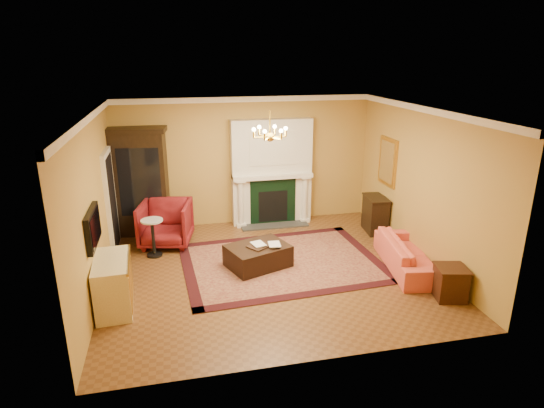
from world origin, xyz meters
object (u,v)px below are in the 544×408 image
object	(u,v)px
commode	(113,284)
leather_ottoman	(258,256)
coral_sofa	(408,249)
console_table	(375,215)
china_cabinet	(141,184)
end_table	(450,284)
pedestal_table	(153,235)
wingback_armchair	(166,221)

from	to	relation	value
commode	leather_ottoman	bearing A→B (deg)	17.40
coral_sofa	console_table	distance (m)	1.90
console_table	commode	bearing A→B (deg)	-152.07
commode	console_table	xyz separation A→B (m)	(5.51, 2.17, -0.02)
china_cabinet	end_table	distance (m)	6.65
china_cabinet	commode	bearing A→B (deg)	-88.41
end_table	leather_ottoman	world-z (taller)	end_table
end_table	console_table	bearing A→B (deg)	88.89
commode	end_table	bearing A→B (deg)	-12.85
china_cabinet	end_table	world-z (taller)	china_cabinet
end_table	commode	bearing A→B (deg)	170.45
china_cabinet	coral_sofa	distance (m)	5.85
china_cabinet	pedestal_table	size ratio (longest dim) A/B	2.96
pedestal_table	coral_sofa	world-z (taller)	pedestal_table
pedestal_table	leather_ottoman	world-z (taller)	pedestal_table
wingback_armchair	end_table	distance (m)	5.72
coral_sofa	pedestal_table	bearing A→B (deg)	80.90
wingback_armchair	console_table	size ratio (longest dim) A/B	1.31
wingback_armchair	console_table	bearing A→B (deg)	8.88
coral_sofa	console_table	bearing A→B (deg)	3.92
commode	coral_sofa	bearing A→B (deg)	-0.34
console_table	coral_sofa	bearing A→B (deg)	-89.33
wingback_armchair	commode	distance (m)	2.57
wingback_armchair	pedestal_table	size ratio (longest dim) A/B	1.35
coral_sofa	leather_ottoman	world-z (taller)	coral_sofa
china_cabinet	wingback_armchair	distance (m)	1.13
china_cabinet	pedestal_table	xyz separation A→B (m)	(0.24, -1.34, -0.70)
end_table	china_cabinet	bearing A→B (deg)	141.00
console_table	china_cabinet	bearing A→B (deg)	174.89
pedestal_table	leather_ottoman	bearing A→B (deg)	-25.36
commode	pedestal_table	bearing A→B (deg)	69.87
pedestal_table	leather_ottoman	size ratio (longest dim) A/B	0.70
pedestal_table	end_table	world-z (taller)	pedestal_table
china_cabinet	commode	xyz separation A→B (m)	(-0.33, -3.23, -0.74)
china_cabinet	wingback_armchair	bearing A→B (deg)	-50.81
coral_sofa	console_table	xyz separation A→B (m)	(0.19, 1.89, 0.01)
wingback_armchair	coral_sofa	distance (m)	4.99
end_table	console_table	xyz separation A→B (m)	(0.06, 3.09, 0.13)
wingback_armchair	console_table	distance (m)	4.70
commode	wingback_armchair	bearing A→B (deg)	68.00
wingback_armchair	leather_ottoman	xyz separation A→B (m)	(1.72, -1.47, -0.30)
leather_ottoman	commode	bearing A→B (deg)	-179.82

